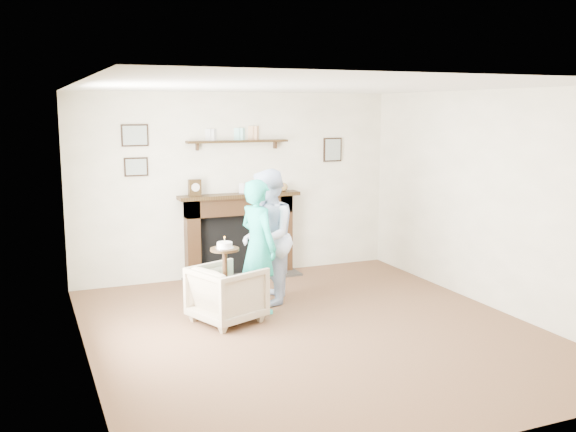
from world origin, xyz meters
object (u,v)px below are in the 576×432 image
object	(u,v)px
man	(268,303)
armchair	(228,321)
pedestal_table	(225,271)
woman	(259,311)

from	to	relation	value
man	armchair	bearing A→B (deg)	-29.17
armchair	man	distance (m)	0.79
pedestal_table	man	bearing A→B (deg)	40.39
man	pedestal_table	size ratio (longest dim) A/B	1.64
armchair	pedestal_table	world-z (taller)	pedestal_table
armchair	woman	world-z (taller)	woman
armchair	pedestal_table	xyz separation A→B (m)	(-0.06, -0.13, 0.60)
armchair	pedestal_table	size ratio (longest dim) A/B	0.70
man	pedestal_table	world-z (taller)	pedestal_table
woman	man	bearing A→B (deg)	-55.18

